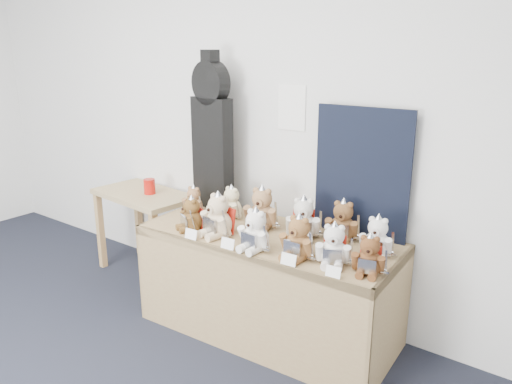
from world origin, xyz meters
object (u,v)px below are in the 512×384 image
Objects in this scene: teddy_front_far_left at (191,215)px; teddy_front_centre at (255,232)px; teddy_back_far_left at (193,201)px; teddy_front_left at (218,217)px; teddy_front_end at (369,257)px; teddy_back_centre_left at (262,210)px; side_table at (144,207)px; red_cup at (150,186)px; teddy_back_end at (377,238)px; display_table at (263,260)px; teddy_front_right at (298,239)px; teddy_back_left at (231,204)px; teddy_back_centre_right at (303,220)px; teddy_back_right at (343,222)px; teddy_front_far_right at (334,247)px; guitar_case at (212,134)px.

teddy_front_centre reaches higher than teddy_front_far_left.
teddy_front_far_left is 1.11× the size of teddy_back_far_left.
teddy_front_left is at bearing -32.21° from teddy_back_far_left.
teddy_back_centre_left is at bearing 150.78° from teddy_front_end.
red_cup is at bearing 14.15° from side_table.
teddy_back_end is (-0.06, 0.24, 0.01)m from teddy_front_end.
teddy_back_centre_left is 1.18× the size of teddy_back_end.
teddy_front_far_left is at bearing -162.05° from teddy_front_left.
red_cup is 0.46× the size of teddy_back_end.
teddy_front_centre reaches higher than teddy_back_far_left.
display_table is at bearing -65.64° from teddy_back_centre_left.
teddy_front_right is at bearing -44.71° from teddy_back_centre_left.
teddy_back_left is 0.59m from teddy_back_centre_right.
teddy_back_left is at bearing 158.06° from teddy_back_centre_left.
teddy_back_centre_left is at bearing 1.01° from teddy_back_far_left.
teddy_back_right reaches higher than teddy_front_centre.
teddy_front_centre is at bearing -167.85° from teddy_front_right.
teddy_front_far_right is at bearing -7.19° from teddy_back_left.
teddy_back_left is (0.86, -0.03, 0.03)m from red_cup.
teddy_front_far_left is 0.72m from teddy_back_centre_right.
teddy_front_far_right is 0.37m from teddy_back_right.
teddy_front_centre is at bearing -28.32° from teddy_back_left.
teddy_front_centre is at bearing 169.00° from teddy_front_far_right.
side_table is 3.30× the size of teddy_front_far_right.
teddy_front_far_left is 0.79m from teddy_front_right.
red_cup is 1.45m from teddy_back_centre_right.
teddy_front_far_right is (0.46, 0.09, -0.01)m from teddy_front_centre.
teddy_back_end reaches higher than display_table.
teddy_back_right is (-0.33, 0.34, 0.02)m from teddy_front_end.
teddy_front_end is at bearing 30.66° from teddy_front_far_left.
guitar_case is 0.95m from teddy_front_centre.
teddy_back_centre_left reaches higher than red_cup.
guitar_case is at bearing 12.37° from side_table.
display_table is 1.29m from red_cup.
teddy_back_far_left is at bearing 171.37° from teddy_back_centre_left.
teddy_back_centre_left is at bearing 0.56° from teddy_back_left.
guitar_case is at bearing 143.24° from teddy_back_centre_right.
teddy_front_far_right reaches higher than teddy_back_left.
side_table is at bearing 149.36° from teddy_front_far_right.
teddy_back_centre_right is (0.59, -0.02, 0.02)m from teddy_back_left.
teddy_front_far_right reaches higher than teddy_back_far_left.
teddy_back_right reaches higher than red_cup.
teddy_back_centre_right reaches higher than teddy_front_centre.
teddy_front_left is 0.78m from teddy_front_far_right.
teddy_back_centre_right is 0.48m from teddy_back_end.
teddy_back_far_left is at bearing 169.03° from display_table.
teddy_front_right is at bearing 169.73° from teddy_front_far_right.
teddy_front_left reaches higher than teddy_front_far_right.
teddy_front_left is at bearing -169.76° from teddy_back_end.
red_cup is 0.45× the size of teddy_front_far_right.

